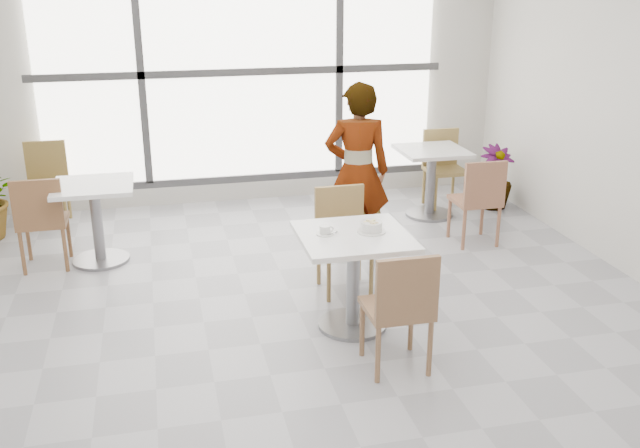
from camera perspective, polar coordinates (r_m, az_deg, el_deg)
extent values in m
plane|color=#9E9EA5|center=(5.35, -0.75, -9.08)|extent=(7.00, 7.00, 0.00)
plane|color=silver|center=(8.22, -6.23, 12.02)|extent=(6.00, 0.00, 6.00)
cube|color=white|center=(8.16, -6.17, 11.96)|extent=(4.40, 0.04, 2.40)
cube|color=#3F3F42|center=(8.13, -6.14, 11.94)|extent=(4.60, 0.05, 0.08)
cube|color=#3F3F42|center=(8.07, -14.07, 11.42)|extent=(0.08, 0.05, 2.40)
cube|color=#3F3F42|center=(8.34, 1.54, 12.23)|extent=(0.08, 0.05, 2.40)
cube|color=#3F3F42|center=(8.38, -5.84, 3.64)|extent=(4.60, 0.05, 0.08)
cube|color=white|center=(5.22, 2.70, -1.02)|extent=(0.80, 0.80, 0.04)
cylinder|color=gray|center=(5.37, 2.64, -4.77)|extent=(0.10, 0.10, 0.71)
cylinder|color=gray|center=(5.52, 2.59, -7.99)|extent=(0.52, 0.52, 0.03)
cube|color=#8D6546|center=(4.84, 6.10, -6.71)|extent=(0.42, 0.42, 0.04)
cube|color=#8D6546|center=(4.58, 6.98, -5.15)|extent=(0.42, 0.04, 0.42)
cylinder|color=#8D6546|center=(5.15, 7.26, -7.87)|extent=(0.04, 0.04, 0.41)
cylinder|color=#8D6546|center=(4.86, 8.74, -9.75)|extent=(0.04, 0.04, 0.41)
cylinder|color=#8D6546|center=(5.05, 3.38, -8.35)|extent=(0.04, 0.04, 0.41)
cylinder|color=#8D6546|center=(4.75, 4.63, -10.32)|extent=(0.04, 0.04, 0.41)
cube|color=olive|center=(5.93, 1.98, -1.53)|extent=(0.42, 0.42, 0.04)
cube|color=olive|center=(6.03, 1.54, 1.14)|extent=(0.42, 0.04, 0.42)
cylinder|color=olive|center=(5.82, 0.70, -4.37)|extent=(0.04, 0.04, 0.41)
cylinder|color=olive|center=(6.14, -0.11, -3.04)|extent=(0.04, 0.04, 0.41)
cylinder|color=olive|center=(5.91, 4.10, -4.03)|extent=(0.04, 0.04, 0.41)
cylinder|color=olive|center=(6.22, 3.13, -2.74)|extent=(0.04, 0.04, 0.41)
cylinder|color=silver|center=(5.26, 4.11, -0.59)|extent=(0.21, 0.21, 0.01)
cylinder|color=silver|center=(5.25, 4.12, -0.17)|extent=(0.16, 0.16, 0.07)
torus|color=silver|center=(5.24, 4.12, 0.15)|extent=(0.16, 0.16, 0.01)
cylinder|color=tan|center=(5.25, 4.12, -0.19)|extent=(0.14, 0.14, 0.05)
cylinder|color=#F6E09F|center=(5.20, 4.31, 0.06)|extent=(0.03, 0.03, 0.01)
cylinder|color=beige|center=(5.24, 4.15, 0.20)|extent=(0.03, 0.03, 0.01)
cylinder|color=beige|center=(5.22, 4.12, 0.15)|extent=(0.03, 0.03, 0.02)
cylinder|color=beige|center=(5.25, 3.83, 0.29)|extent=(0.03, 0.03, 0.01)
cylinder|color=beige|center=(5.22, 4.21, 0.05)|extent=(0.03, 0.03, 0.02)
cylinder|color=beige|center=(5.23, 3.65, 0.12)|extent=(0.03, 0.03, 0.01)
cylinder|color=beige|center=(5.20, 4.14, 0.08)|extent=(0.03, 0.03, 0.01)
cylinder|color=beige|center=(5.23, 4.27, 0.10)|extent=(0.03, 0.03, 0.02)
cylinder|color=beige|center=(5.23, 4.04, 0.19)|extent=(0.03, 0.03, 0.01)
cylinder|color=beige|center=(5.22, 4.53, 0.11)|extent=(0.03, 0.03, 0.01)
cylinder|color=#F4E89D|center=(5.26, 4.28, 0.31)|extent=(0.03, 0.03, 0.02)
cylinder|color=silver|center=(5.20, 0.40, -0.80)|extent=(0.13, 0.13, 0.01)
cylinder|color=silver|center=(5.19, 0.40, -0.45)|extent=(0.08, 0.08, 0.06)
torus|color=silver|center=(5.20, 0.86, -0.41)|extent=(0.05, 0.01, 0.05)
cylinder|color=black|center=(5.18, 0.40, -0.20)|extent=(0.07, 0.07, 0.00)
cube|color=#B7B6BB|center=(5.20, 0.99, -0.76)|extent=(0.09, 0.05, 0.00)
sphere|color=#B7B6BB|center=(5.22, 1.32, -0.66)|extent=(0.02, 0.02, 0.02)
imported|color=black|center=(6.57, 2.98, 4.17)|extent=(0.66, 0.49, 1.65)
cube|color=white|center=(6.77, -17.62, 2.90)|extent=(0.70, 0.70, 0.04)
cylinder|color=gray|center=(6.88, -17.30, -0.09)|extent=(0.10, 0.10, 0.71)
cylinder|color=gray|center=(6.99, -17.02, -2.72)|extent=(0.52, 0.52, 0.03)
cube|color=silver|center=(7.82, 8.94, 5.77)|extent=(0.70, 0.70, 0.04)
cylinder|color=slate|center=(7.92, 8.79, 3.14)|extent=(0.10, 0.10, 0.71)
cylinder|color=slate|center=(8.02, 8.67, 0.81)|extent=(0.52, 0.52, 0.03)
cube|color=brown|center=(6.91, -21.18, 0.20)|extent=(0.42, 0.42, 0.04)
cube|color=brown|center=(6.66, -21.61, 1.54)|extent=(0.42, 0.04, 0.42)
cylinder|color=brown|center=(7.12, -19.36, -0.93)|extent=(0.04, 0.04, 0.41)
cylinder|color=brown|center=(6.79, -19.63, -1.97)|extent=(0.04, 0.04, 0.41)
cylinder|color=brown|center=(7.18, -22.21, -1.14)|extent=(0.04, 0.04, 0.41)
cylinder|color=brown|center=(6.84, -22.61, -2.18)|extent=(0.04, 0.04, 0.41)
cube|color=olive|center=(8.03, -20.94, 2.84)|extent=(0.42, 0.42, 0.04)
cube|color=olive|center=(8.16, -20.99, 4.76)|extent=(0.42, 0.04, 0.42)
cylinder|color=olive|center=(7.95, -22.18, 0.82)|extent=(0.04, 0.04, 0.41)
cylinder|color=olive|center=(8.29, -21.84, 1.59)|extent=(0.04, 0.04, 0.41)
cylinder|color=olive|center=(7.90, -19.61, 1.02)|extent=(0.04, 0.04, 0.41)
cylinder|color=olive|center=(8.24, -19.38, 1.80)|extent=(0.04, 0.04, 0.41)
cube|color=#966146|center=(7.18, 12.23, 1.82)|extent=(0.42, 0.42, 0.04)
cube|color=#966146|center=(6.95, 13.02, 3.16)|extent=(0.42, 0.04, 0.42)
cylinder|color=#966146|center=(7.48, 12.78, 0.68)|extent=(0.04, 0.04, 0.41)
cylinder|color=#966146|center=(7.18, 14.01, -0.23)|extent=(0.04, 0.04, 0.41)
cylinder|color=#966146|center=(7.33, 10.24, 0.48)|extent=(0.04, 0.04, 0.41)
cylinder|color=#966146|center=(7.02, 11.38, -0.46)|extent=(0.04, 0.04, 0.41)
cube|color=#A08246|center=(8.22, 9.97, 4.21)|extent=(0.42, 0.42, 0.04)
cube|color=#A08246|center=(8.33, 9.55, 6.08)|extent=(0.42, 0.04, 0.42)
cylinder|color=#A08246|center=(8.05, 9.19, 2.27)|extent=(0.04, 0.04, 0.41)
cylinder|color=#A08246|center=(8.37, 8.27, 2.99)|extent=(0.04, 0.04, 0.41)
cylinder|color=#A08246|center=(8.19, 11.52, 2.42)|extent=(0.04, 0.04, 0.41)
cylinder|color=#A08246|center=(8.50, 10.53, 3.13)|extent=(0.04, 0.04, 0.41)
imported|color=#4D8347|center=(8.33, 13.74, 3.64)|extent=(0.45, 0.45, 0.71)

